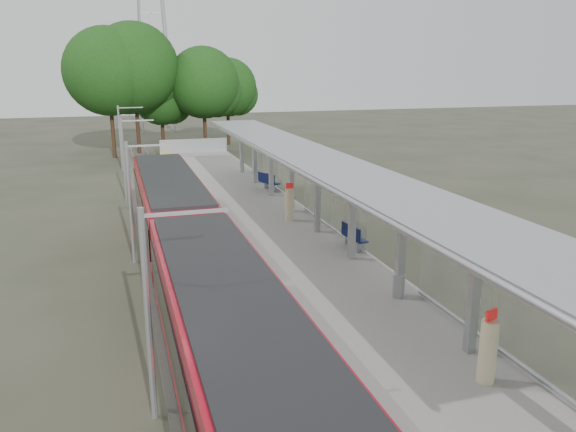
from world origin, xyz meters
The scene contains 13 objects.
trackbed centered at (-4.50, 20.00, 0.12)m, with size 3.00×70.00×0.24m, color #59544C.
platform centered at (0.00, 20.00, 0.50)m, with size 6.00×50.00×1.00m, color gray.
tactile_strip centered at (-2.55, 20.00, 1.01)m, with size 0.60×50.00×0.02m, color gold.
end_fence centered at (0.00, 44.95, 1.60)m, with size 6.00×0.10×1.20m, color #9EA0A5.
train centered at (-4.50, 13.31, 2.05)m, with size 2.74×27.60×3.62m.
canopy centered at (1.61, 16.19, 4.20)m, with size 3.27×38.00×3.66m.
tree_cluster centered at (-2.44, 51.63, 7.48)m, with size 19.57×13.38×12.62m.
catenary_masts centered at (-6.22, 19.00, 2.91)m, with size 2.08×48.16×5.40m.
bench_mid centered at (2.59, 15.19, 1.54)m, with size 0.63×1.54×1.02m.
bench_far centered at (2.20, 27.46, 1.56)m, with size 1.10×1.61×1.06m.
info_pillar_near centered at (1.49, 4.59, 1.83)m, with size 0.43×0.43×1.91m.
info_pillar_far centered at (1.35, 20.25, 1.83)m, with size 0.43×0.43×1.91m.
litter_bin centered at (1.94, 9.91, 1.40)m, with size 0.40×0.40×0.81m, color #9EA0A5.
Camera 1 is at (-6.73, -5.68, 8.47)m, focal length 35.00 mm.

